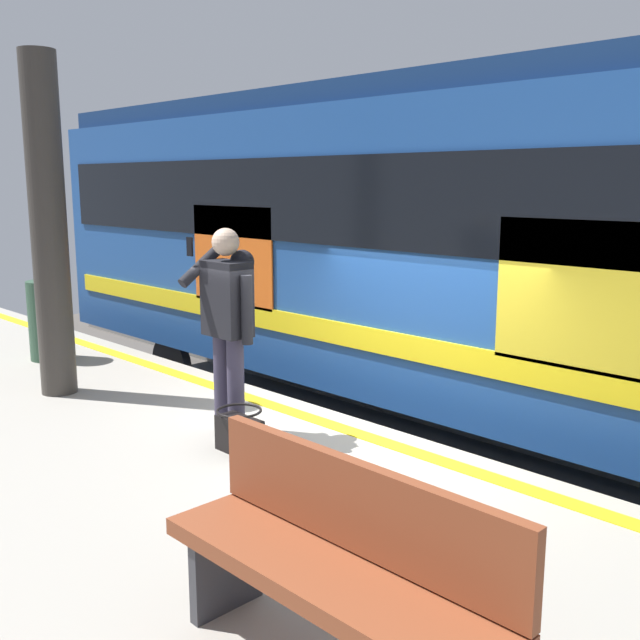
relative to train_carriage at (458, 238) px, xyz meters
The scene contains 11 objects.
ground_plane 3.46m from the train_carriage, 106.91° to the left, with size 25.22×25.22×0.00m, color #4C4742.
platform 4.72m from the train_carriage, 99.13° to the left, with size 16.81×3.98×1.12m, color #9E998E.
safety_line 2.99m from the train_carriage, 105.00° to the left, with size 16.48×0.16×0.01m, color yellow.
track_rail_near 2.67m from the train_carriage, 133.64° to the left, with size 21.86×0.08×0.16m, color slate.
track_rail_far 2.67m from the train_carriage, 133.17° to the right, with size 21.86×0.08×0.16m, color slate.
train_carriage is the anchor object (origin of this frame).
passenger 3.32m from the train_carriage, 92.05° to the left, with size 0.57×0.55×1.70m.
handbag 3.75m from the train_carriage, 97.98° to the left, with size 0.39×0.35×0.34m.
station_column 4.28m from the train_carriage, 61.25° to the left, with size 0.34×0.34×3.24m, color #38332D.
bench 5.61m from the train_carriage, 120.26° to the left, with size 1.70×0.44×0.90m.
trash_bin 4.81m from the train_carriage, 42.75° to the left, with size 0.46×0.46×0.93m, color #2D4C38.
Camera 1 is at (-4.07, 4.56, 3.17)m, focal length 41.07 mm.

